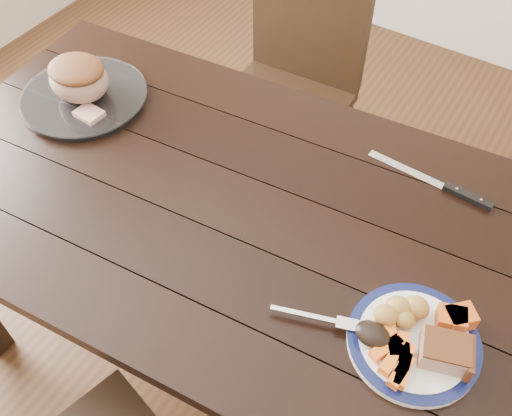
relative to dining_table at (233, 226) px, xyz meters
The scene contains 15 objects.
ground 0.66m from the dining_table, ahead, with size 4.00×4.00×0.00m, color #472B16.
dining_table is the anchor object (origin of this frame).
chair_far 0.79m from the dining_table, 108.84° to the left, with size 0.45×0.46×0.93m.
dinner_plate 0.52m from the dining_table, 12.48° to the right, with size 0.26×0.26×0.02m, color white.
plate_rim 0.52m from the dining_table, 12.48° to the right, with size 0.26×0.26×0.02m, color #0D1241.
serving_platter 0.57m from the dining_table, behind, with size 0.34×0.34×0.02m, color white.
pork_slice 0.59m from the dining_table, 11.70° to the right, with size 0.09×0.07×0.04m, color tan.
roasted_potatoes 0.48m from the dining_table, 10.05° to the right, with size 0.09×0.09×0.04m.
carrot_batons 0.53m from the dining_table, 19.10° to the right, with size 0.09×0.12×0.02m.
pumpkin_wedges 0.57m from the dining_table, ahead, with size 0.08×0.08×0.04m.
dark_mushroom 0.47m from the dining_table, 19.72° to the right, with size 0.07×0.05×0.03m, color black.
fork 0.39m from the dining_table, 27.19° to the right, with size 0.17×0.07×0.00m.
roast_joint 0.58m from the dining_table, behind, with size 0.17×0.14×0.11m, color #A57865.
cut_slice 0.49m from the dining_table, behind, with size 0.07×0.06×0.02m, color tan.
carving_knife 0.54m from the dining_table, 36.34° to the left, with size 0.32×0.04×0.01m.
Camera 1 is at (0.51, -0.70, 1.78)m, focal length 40.00 mm.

